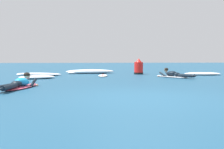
# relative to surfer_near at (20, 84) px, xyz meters

# --- Properties ---
(ground_plane) EXTENTS (120.00, 120.00, 0.00)m
(ground_plane) POSITION_rel_surfer_near_xyz_m (3.38, 7.54, -0.14)
(ground_plane) COLOR navy
(surfer_near) EXTENTS (0.97, 2.60, 0.54)m
(surfer_near) POSITION_rel_surfer_near_xyz_m (0.00, 0.00, 0.00)
(surfer_near) COLOR #E54C66
(surfer_near) RESTS_ON ground
(surfer_far) EXTENTS (1.53, 2.32, 0.54)m
(surfer_far) POSITION_rel_surfer_near_xyz_m (6.77, 4.23, -0.00)
(surfer_far) COLOR silver
(surfer_far) RESTS_ON ground
(drifting_surfboard) EXTENTS (0.75, 2.06, 0.16)m
(drifting_surfboard) POSITION_rel_surfer_near_xyz_m (3.25, 5.89, -0.11)
(drifting_surfboard) COLOR white
(drifting_surfboard) RESTS_ON ground
(whitewater_front) EXTENTS (2.28, 1.36, 0.16)m
(whitewater_front) POSITION_rel_surfer_near_xyz_m (9.29, 6.11, -0.06)
(whitewater_front) COLOR white
(whitewater_front) RESTS_ON ground
(whitewater_mid_left) EXTENTS (3.24, 1.07, 0.28)m
(whitewater_mid_left) POSITION_rel_surfer_near_xyz_m (2.67, 8.53, -0.01)
(whitewater_mid_left) COLOR white
(whitewater_mid_left) RESTS_ON ground
(whitewater_mid_right) EXTENTS (2.93, 1.71, 0.16)m
(whitewater_mid_right) POSITION_rel_surfer_near_xyz_m (-0.43, 6.98, -0.07)
(whitewater_mid_right) COLOR white
(whitewater_mid_right) RESTS_ON ground
(whitewater_back) EXTENTS (1.86, 1.26, 0.17)m
(whitewater_back) POSITION_rel_surfer_near_xyz_m (-0.10, 4.25, -0.06)
(whitewater_back) COLOR white
(whitewater_back) RESTS_ON ground
(channel_marker_buoy) EXTENTS (0.58, 0.58, 1.01)m
(channel_marker_buoy) POSITION_rel_surfer_near_xyz_m (5.67, 7.37, 0.26)
(channel_marker_buoy) COLOR red
(channel_marker_buoy) RESTS_ON ground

